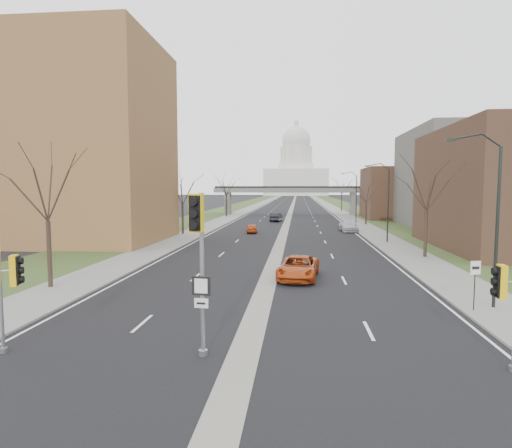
% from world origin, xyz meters
% --- Properties ---
extents(ground, '(700.00, 700.00, 0.00)m').
position_xyz_m(ground, '(0.00, 0.00, 0.00)').
color(ground, black).
rests_on(ground, ground).
extents(road_surface, '(20.00, 600.00, 0.01)m').
position_xyz_m(road_surface, '(0.00, 150.00, 0.01)').
color(road_surface, black).
rests_on(road_surface, ground).
extents(median_strip, '(1.20, 600.00, 0.02)m').
position_xyz_m(median_strip, '(0.00, 150.00, 0.00)').
color(median_strip, gray).
rests_on(median_strip, ground).
extents(sidewalk_right, '(4.00, 600.00, 0.12)m').
position_xyz_m(sidewalk_right, '(12.00, 150.00, 0.06)').
color(sidewalk_right, gray).
rests_on(sidewalk_right, ground).
extents(sidewalk_left, '(4.00, 600.00, 0.12)m').
position_xyz_m(sidewalk_left, '(-12.00, 150.00, 0.06)').
color(sidewalk_left, gray).
rests_on(sidewalk_left, ground).
extents(grass_verge_right, '(8.00, 600.00, 0.10)m').
position_xyz_m(grass_verge_right, '(18.00, 150.00, 0.05)').
color(grass_verge_right, '#334821').
rests_on(grass_verge_right, ground).
extents(grass_verge_left, '(8.00, 600.00, 0.10)m').
position_xyz_m(grass_verge_left, '(-18.00, 150.00, 0.05)').
color(grass_verge_left, '#334821').
rests_on(grass_verge_left, ground).
extents(apartment_building, '(25.00, 16.00, 22.00)m').
position_xyz_m(apartment_building, '(-26.00, 30.00, 11.00)').
color(apartment_building, olive).
rests_on(apartment_building, ground).
extents(commercial_block_mid, '(18.00, 22.00, 15.00)m').
position_xyz_m(commercial_block_mid, '(28.00, 52.00, 7.50)').
color(commercial_block_mid, '#615E58').
rests_on(commercial_block_mid, ground).
extents(commercial_block_far, '(14.00, 14.00, 10.00)m').
position_xyz_m(commercial_block_far, '(22.00, 70.00, 5.00)').
color(commercial_block_far, '#4A2D22').
rests_on(commercial_block_far, ground).
extents(pedestrian_bridge, '(34.00, 3.00, 6.45)m').
position_xyz_m(pedestrian_bridge, '(0.00, 80.00, 4.84)').
color(pedestrian_bridge, slate).
rests_on(pedestrian_bridge, ground).
extents(capitol, '(48.00, 42.00, 55.75)m').
position_xyz_m(capitol, '(0.00, 320.00, 18.60)').
color(capitol, silver).
rests_on(capitol, ground).
extents(streetlight_near, '(2.61, 0.20, 8.70)m').
position_xyz_m(streetlight_near, '(10.99, 6.00, 6.95)').
color(streetlight_near, black).
rests_on(streetlight_near, sidewalk_right).
extents(streetlight_mid, '(2.61, 0.20, 8.70)m').
position_xyz_m(streetlight_mid, '(10.99, 32.00, 6.95)').
color(streetlight_mid, black).
rests_on(streetlight_mid, sidewalk_right).
extents(streetlight_far, '(2.61, 0.20, 8.70)m').
position_xyz_m(streetlight_far, '(10.99, 58.00, 6.95)').
color(streetlight_far, black).
rests_on(streetlight_far, sidewalk_right).
extents(tree_left_a, '(7.20, 7.20, 9.40)m').
position_xyz_m(tree_left_a, '(-13.00, 8.00, 6.64)').
color(tree_left_a, '#382B21').
rests_on(tree_left_a, sidewalk_left).
extents(tree_left_b, '(6.75, 6.75, 8.81)m').
position_xyz_m(tree_left_b, '(-13.00, 38.00, 6.23)').
color(tree_left_b, '#382B21').
rests_on(tree_left_b, sidewalk_left).
extents(tree_left_c, '(7.65, 7.65, 9.99)m').
position_xyz_m(tree_left_c, '(-13.00, 72.00, 7.04)').
color(tree_left_c, '#382B21').
rests_on(tree_left_c, sidewalk_left).
extents(tree_right_a, '(7.20, 7.20, 9.40)m').
position_xyz_m(tree_right_a, '(13.00, 22.00, 6.64)').
color(tree_right_a, '#382B21').
rests_on(tree_right_a, sidewalk_right).
extents(tree_right_b, '(6.30, 6.30, 8.22)m').
position_xyz_m(tree_right_b, '(13.00, 55.00, 5.82)').
color(tree_right_b, '#382B21').
rests_on(tree_right_b, sidewalk_right).
extents(tree_right_c, '(7.65, 7.65, 9.99)m').
position_xyz_m(tree_right_c, '(13.00, 95.00, 7.04)').
color(tree_right_c, '#382B21').
rests_on(tree_right_c, sidewalk_right).
extents(signal_pole_left, '(0.87, 1.14, 5.17)m').
position_xyz_m(signal_pole_left, '(-8.67, -1.91, 3.39)').
color(signal_pole_left, gray).
rests_on(signal_pole_left, ground).
extents(signal_pole_median, '(0.69, 0.98, 5.95)m').
position_xyz_m(signal_pole_median, '(-1.49, -1.67, 4.15)').
color(signal_pole_median, gray).
rests_on(signal_pole_median, ground).
extents(speed_limit_sign, '(0.52, 0.15, 2.45)m').
position_xyz_m(speed_limit_sign, '(10.58, 5.33, 1.80)').
color(speed_limit_sign, black).
rests_on(speed_limit_sign, sidewalk_right).
extents(car_left_near, '(1.88, 3.75, 1.23)m').
position_xyz_m(car_left_near, '(-4.32, 41.15, 0.61)').
color(car_left_near, '#B93F15').
rests_on(car_left_near, ground).
extents(car_left_far, '(2.20, 4.93, 1.57)m').
position_xyz_m(car_left_far, '(-2.00, 61.03, 0.79)').
color(car_left_far, black).
rests_on(car_left_far, ground).
extents(car_right_near, '(3.08, 5.67, 1.51)m').
position_xyz_m(car_right_near, '(2.00, 12.39, 0.75)').
color(car_right_near, '#AC3E12').
rests_on(car_right_near, ground).
extents(car_right_mid, '(2.51, 5.49, 1.56)m').
position_xyz_m(car_right_mid, '(8.92, 44.26, 0.78)').
color(car_right_mid, '#ACACB4').
rests_on(car_right_mid, ground).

